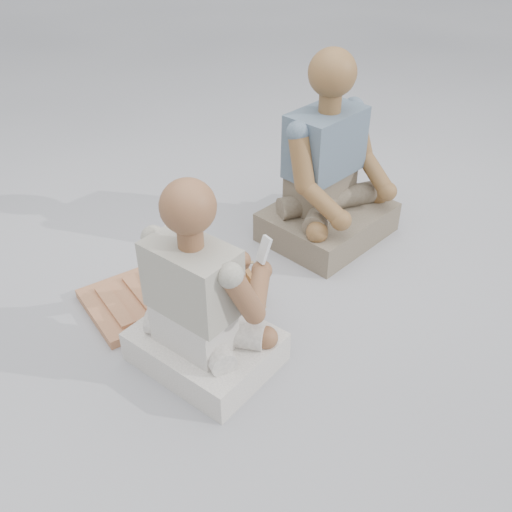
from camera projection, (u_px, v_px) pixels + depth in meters
ground at (284, 330)px, 2.55m from camera, size 60.00×60.00×0.00m
carved_panel at (157, 293)px, 2.73m from camera, size 0.66×0.45×0.04m
tool_tray at (205, 283)px, 2.73m from camera, size 0.51×0.44×0.06m
chisel_0 at (240, 277)px, 2.76m from camera, size 0.22×0.06×0.02m
chisel_1 at (214, 286)px, 2.69m from camera, size 0.21×0.09×0.02m
chisel_2 at (206, 269)px, 2.81m from camera, size 0.19×0.14×0.02m
chisel_3 at (210, 296)px, 2.64m from camera, size 0.08×0.22×0.02m
chisel_4 at (210, 271)px, 2.80m from camera, size 0.22×0.08×0.02m
chisel_5 at (229, 281)px, 2.72m from camera, size 0.13×0.20×0.02m
chisel_6 at (215, 285)px, 2.71m from camera, size 0.16×0.18×0.02m
chisel_7 at (219, 297)px, 2.64m from camera, size 0.19×0.15×0.02m
chisel_8 at (223, 266)px, 2.83m from camera, size 0.16×0.17×0.02m
chisel_9 at (190, 276)px, 2.77m from camera, size 0.15×0.18×0.02m
wood_chip_0 at (252, 262)px, 2.97m from camera, size 0.02×0.02×0.00m
wood_chip_1 at (136, 291)px, 2.78m from camera, size 0.02×0.02×0.00m
wood_chip_2 at (143, 322)px, 2.60m from camera, size 0.02×0.02×0.00m
wood_chip_3 at (130, 288)px, 2.80m from camera, size 0.02×0.02×0.00m
wood_chip_4 at (237, 314)px, 2.64m from camera, size 0.02×0.02×0.00m
wood_chip_5 at (175, 261)px, 2.99m from camera, size 0.02×0.02×0.00m
wood_chip_6 at (245, 324)px, 2.58m from camera, size 0.02×0.02×0.00m
wood_chip_7 at (191, 261)px, 2.98m from camera, size 0.02×0.02×0.00m
wood_chip_8 at (177, 349)px, 2.45m from camera, size 0.02×0.02×0.00m
wood_chip_9 at (217, 241)px, 3.13m from camera, size 0.02×0.02×0.00m
wood_chip_10 at (223, 284)px, 2.82m from camera, size 0.02×0.02×0.00m
wood_chip_11 at (191, 284)px, 2.82m from camera, size 0.02×0.02×0.00m
wood_chip_12 at (264, 307)px, 2.68m from camera, size 0.02×0.02×0.00m
craftsman at (202, 306)px, 2.24m from camera, size 0.64×0.65×0.86m
companion at (329, 180)px, 3.01m from camera, size 0.73×0.62×1.01m
mobile_phone at (264, 250)px, 2.34m from camera, size 0.05×0.05×0.11m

